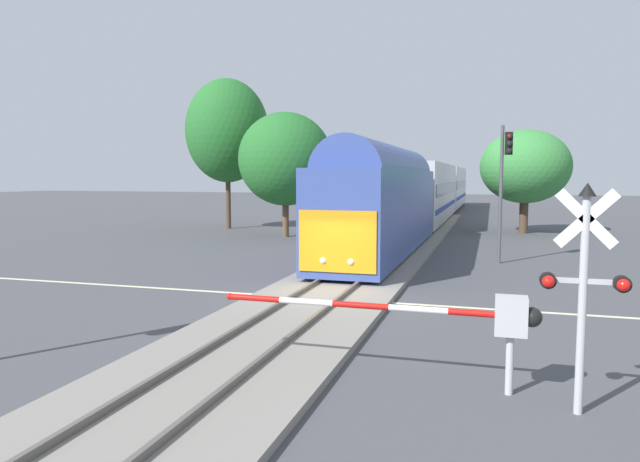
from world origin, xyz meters
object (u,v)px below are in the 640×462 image
Objects in this scene: commuter_train at (429,190)px; traffic_signal_far_side at (504,172)px; crossing_gate_near at (470,316)px; pine_left_background at (227,131)px; oak_behind_train at (285,159)px; crossing_signal_mast at (584,275)px; elm_centre_background at (525,167)px.

traffic_signal_far_side reaches higher than commuter_train.
crossing_gate_near is 34.79m from pine_left_background.
commuter_train is 38.62m from crossing_gate_near.
commuter_train is 16.02m from oak_behind_train.
crossing_signal_mast is at bearing -18.64° from crossing_gate_near.
commuter_train is 22.65m from traffic_signal_far_side.
commuter_train is at bearing 104.25° from traffic_signal_far_side.
oak_behind_train reaches higher than elm_centre_background.
pine_left_background is (-18.64, 28.78, 5.87)m from crossing_gate_near.
elm_centre_background reaches higher than traffic_signal_far_side.
pine_left_background is (-13.89, -9.52, 4.52)m from commuter_train.
oak_behind_train is at bearing -155.59° from elm_centre_background.
elm_centre_background is at bearing 85.56° from crossing_gate_near.
elm_centre_background is (21.07, 2.46, -2.70)m from pine_left_background.
commuter_train is 7.97× the size of oak_behind_train.
crossing_gate_near is 2.12m from crossing_signal_mast.
crossing_signal_mast is 0.35× the size of pine_left_background.
elm_centre_background is at bearing 24.41° from oak_behind_train.
crossing_signal_mast is 31.93m from elm_centre_background.
crossing_signal_mast is at bearing -60.31° from oak_behind_train.
traffic_signal_far_side is (-0.98, 16.99, 1.77)m from crossing_signal_mast.
pine_left_background is (-20.43, 29.39, 4.91)m from crossing_signal_mast.
crossing_signal_mast is at bearing -55.19° from pine_left_background.
oak_behind_train reaches higher than crossing_signal_mast.
crossing_gate_near is 1.59× the size of crossing_signal_mast.
pine_left_background is (-6.14, 4.31, 2.25)m from oak_behind_train.
commuter_train is 10.23m from elm_centre_background.
crossing_gate_near is 0.76× the size of oak_behind_train.
traffic_signal_far_side is 14.95m from elm_centre_background.
pine_left_background is at bearing 147.50° from traffic_signal_far_side.
commuter_train is 10.45× the size of crossing_gate_near.
oak_behind_train is (-7.75, -13.83, 2.28)m from commuter_train.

